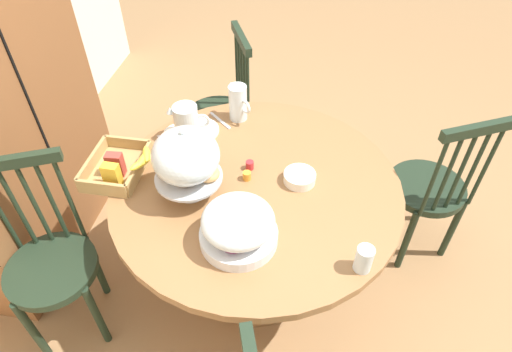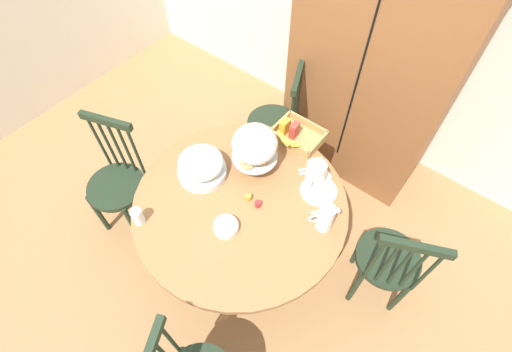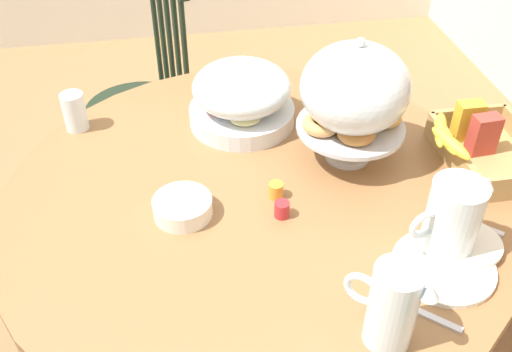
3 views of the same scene
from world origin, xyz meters
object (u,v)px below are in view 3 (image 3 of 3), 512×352
Objects in this scene: dining_table at (256,248)px; milk_pitcher at (452,221)px; drinking_glass at (75,111)px; pastry_stand_with_dome at (355,93)px; china_plate_large at (443,266)px; cereal_bowl at (183,207)px; china_plate_small at (468,243)px; windsor_chair_near_window at (144,110)px; windsor_chair_far_side at (482,159)px; fruit_platter_covered at (242,96)px; orange_juice_pitcher at (391,309)px; cereal_basket at (481,146)px.

milk_pitcher reaches higher than dining_table.
drinking_glass is at bearing -127.04° from milk_pitcher.
dining_table is at bearing -69.31° from pastry_stand_with_dome.
china_plate_large is 1.57× the size of cereal_bowl.
windsor_chair_near_window is at bearing -148.32° from china_plate_small.
windsor_chair_far_side is 0.93m from fruit_platter_covered.
pastry_stand_with_dome reaches higher than fruit_platter_covered.
dining_table is 6.81× the size of orange_juice_pitcher.
cereal_bowl reaches higher than china_plate_small.
cereal_basket reaches higher than china_plate_large.
cereal_bowl is 1.27× the size of drinking_glass.
china_plate_small is (0.58, 0.41, -0.07)m from fruit_platter_covered.
cereal_basket is at bearing 72.62° from drinking_glass.
windsor_chair_near_window and windsor_chair_far_side have the same top height.
china_plate_small is 0.65m from cereal_bowl.
dining_table is at bearing 17.94° from windsor_chair_near_window.
windsor_chair_near_window is at bearing 162.75° from drinking_glass.
windsor_chair_far_side is 0.90m from china_plate_large.
dining_table is at bearing -86.89° from cereal_basket.
dining_table is 0.65m from cereal_basket.
milk_pitcher is at bearing 154.42° from china_plate_large.
orange_juice_pitcher is 0.85× the size of china_plate_large.
fruit_platter_covered reaches higher than drinking_glass.
windsor_chair_far_side is 6.96× the size of cereal_bowl.
milk_pitcher is 0.37m from cereal_basket.
milk_pitcher is 0.90× the size of china_plate_large.
dining_table is 4.02× the size of cereal_basket.
cereal_bowl is at bearing -74.44° from dining_table.
milk_pitcher reaches higher than fruit_platter_covered.
pastry_stand_with_dome is 1.09× the size of cereal_basket.
drinking_glass is at bearing -128.82° from dining_table.
cereal_bowl is at bearing -109.72° from china_plate_small.
china_plate_small is at bearing 31.68° from windsor_chair_near_window.
fruit_platter_covered is 0.68m from milk_pitcher.
orange_juice_pitcher reaches higher than dining_table.
cereal_basket is at bearing 138.88° from orange_juice_pitcher.
drinking_glass is at bearing -110.23° from pastry_stand_with_dome.
pastry_stand_with_dome is at bearing 110.69° from dining_table.
dining_table is 0.42m from fruit_platter_covered.
orange_juice_pitcher is 0.59× the size of cereal_basket.
china_plate_small reaches higher than china_plate_large.
pastry_stand_with_dome reaches higher than windsor_chair_near_window.
china_plate_small is at bearing 70.28° from cereal_bowl.
windsor_chair_near_window reaches higher than fruit_platter_covered.
dining_table is at bearing 51.18° from drinking_glass.
windsor_chair_near_window reaches higher than orange_juice_pitcher.
fruit_platter_covered is 0.72m from china_plate_small.
china_plate_small is at bearing 23.91° from pastry_stand_with_dome.
fruit_platter_covered is 0.95× the size of cereal_basket.
drinking_glass is at bearing -143.10° from orange_juice_pitcher.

